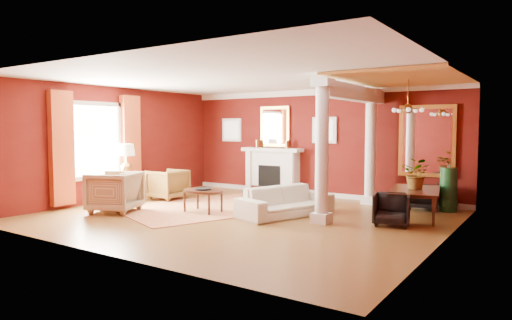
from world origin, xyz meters
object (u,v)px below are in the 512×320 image
Objects in this scene: sofa at (286,197)px; armchair_leopard at (168,183)px; armchair_stripe at (114,190)px; coffee_table at (203,192)px; dining_table at (417,195)px; side_table at (126,163)px.

armchair_leopard is at bearing 104.95° from sofa.
coffee_table is at bearing 101.15° from armchair_stripe.
side_table is at bearing 95.54° from dining_table.
sofa is at bearing 109.15° from dining_table.
dining_table is (6.03, 1.12, 0.04)m from armchair_leopard.
armchair_leopard is 2.01m from armchair_stripe.
side_table is (-0.57, -0.86, 0.55)m from armchair_leopard.
armchair_leopard is at bearing 155.46° from coffee_table.
armchair_stripe is at bearing 11.12° from armchair_leopard.
sofa is 4.34m from side_table.
armchair_leopard is at bearing 89.38° from dining_table.
coffee_table is at bearing 105.37° from dining_table.
side_table is 0.87× the size of dining_table.
dining_table is (2.34, 1.36, 0.06)m from sofa.
side_table is at bearing 116.93° from sofa.
sofa is at bearing 95.14° from armchair_stripe.
sofa is 1.26× the size of dining_table.
coffee_table is 0.59× the size of dining_table.
sofa reaches higher than coffee_table.
armchair_stripe is at bearing -50.90° from side_table.
sofa is 2.13× the size of armchair_stripe.
armchair_leopard is 0.51× the size of dining_table.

